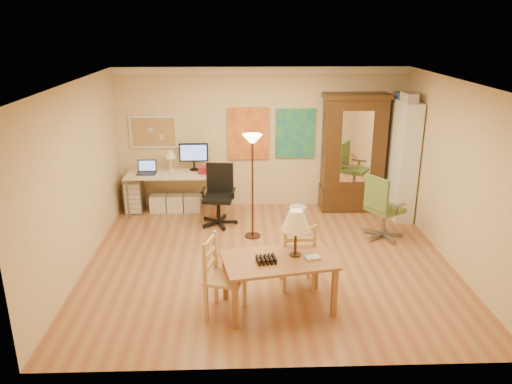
{
  "coord_description": "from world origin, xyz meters",
  "views": [
    {
      "loc": [
        -0.43,
        -6.9,
        3.49
      ],
      "look_at": [
        -0.18,
        0.3,
        1.02
      ],
      "focal_mm": 35.0,
      "sensor_mm": 36.0,
      "label": 1
    }
  ],
  "objects_px": {
    "computer_desk": "(176,188)",
    "office_chair_green": "(382,221)",
    "dining_table": "(285,248)",
    "armoire": "(352,160)",
    "office_chair_black": "(219,209)",
    "bookshelf": "(402,161)"
  },
  "relations": [
    {
      "from": "office_chair_black",
      "to": "armoire",
      "type": "height_order",
      "value": "armoire"
    },
    {
      "from": "computer_desk",
      "to": "bookshelf",
      "type": "bearing_deg",
      "value": -4.93
    },
    {
      "from": "office_chair_black",
      "to": "armoire",
      "type": "relative_size",
      "value": 0.49
    },
    {
      "from": "office_chair_black",
      "to": "office_chair_green",
      "type": "relative_size",
      "value": 0.99
    },
    {
      "from": "computer_desk",
      "to": "dining_table",
      "type": "bearing_deg",
      "value": -62.77
    },
    {
      "from": "dining_table",
      "to": "office_chair_green",
      "type": "xyz_separation_m",
      "value": [
        1.84,
        2.08,
        -0.52
      ]
    },
    {
      "from": "armoire",
      "to": "dining_table",
      "type": "bearing_deg",
      "value": -114.62
    },
    {
      "from": "office_chair_black",
      "to": "dining_table",
      "type": "bearing_deg",
      "value": -71.5
    },
    {
      "from": "dining_table",
      "to": "office_chair_green",
      "type": "bearing_deg",
      "value": 48.42
    },
    {
      "from": "office_chair_green",
      "to": "armoire",
      "type": "height_order",
      "value": "armoire"
    },
    {
      "from": "computer_desk",
      "to": "office_chair_green",
      "type": "relative_size",
      "value": 1.57
    },
    {
      "from": "dining_table",
      "to": "office_chair_green",
      "type": "height_order",
      "value": "dining_table"
    },
    {
      "from": "computer_desk",
      "to": "office_chair_green",
      "type": "bearing_deg",
      "value": -20.58
    },
    {
      "from": "office_chair_green",
      "to": "armoire",
      "type": "relative_size",
      "value": 0.49
    },
    {
      "from": "computer_desk",
      "to": "office_chair_green",
      "type": "xyz_separation_m",
      "value": [
        3.61,
        -1.35,
        -0.19
      ]
    },
    {
      "from": "office_chair_green",
      "to": "armoire",
      "type": "distance_m",
      "value": 1.6
    },
    {
      "from": "office_chair_black",
      "to": "armoire",
      "type": "distance_m",
      "value": 2.73
    },
    {
      "from": "office_chair_green",
      "to": "computer_desk",
      "type": "bearing_deg",
      "value": 159.42
    },
    {
      "from": "computer_desk",
      "to": "office_chair_black",
      "type": "relative_size",
      "value": 1.59
    },
    {
      "from": "office_chair_black",
      "to": "armoire",
      "type": "bearing_deg",
      "value": 15.96
    },
    {
      "from": "computer_desk",
      "to": "office_chair_black",
      "type": "xyz_separation_m",
      "value": [
        0.83,
        -0.65,
        -0.19
      ]
    },
    {
      "from": "computer_desk",
      "to": "office_chair_black",
      "type": "height_order",
      "value": "computer_desk"
    }
  ]
}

